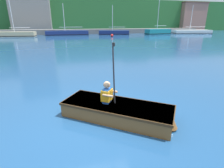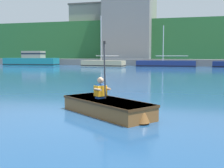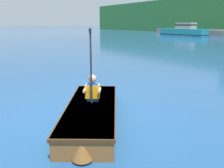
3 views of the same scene
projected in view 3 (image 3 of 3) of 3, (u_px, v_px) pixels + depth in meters
ground_plane at (75, 114)px, 4.85m from camera, size 300.00×300.00×0.00m
moored_boat_dock_center_far at (184, 31)px, 35.10m from camera, size 7.68×2.74×2.04m
rowboat_foreground at (92, 113)px, 4.36m from camera, size 2.76×2.38×0.38m
person_paddler at (93, 88)px, 4.52m from camera, size 0.45×0.45×1.48m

